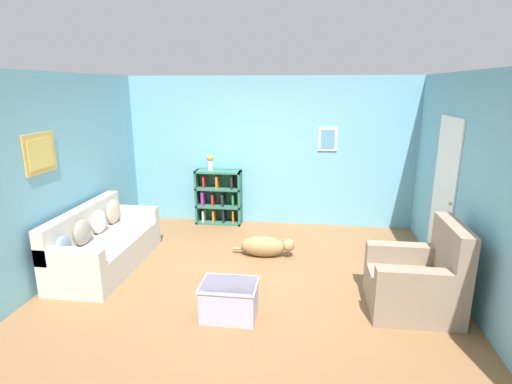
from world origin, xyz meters
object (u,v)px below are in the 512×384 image
(couch, at_px, (103,245))
(recliner_chair, at_px, (419,280))
(vase, at_px, (210,162))
(coffee_table, at_px, (229,299))
(dog, at_px, (265,246))
(bookshelf, at_px, (219,198))

(couch, height_order, recliner_chair, recliner_chair)
(vase, bearing_deg, coffee_table, -72.89)
(coffee_table, bearing_deg, recliner_chair, 11.82)
(couch, distance_m, coffee_table, 2.21)
(coffee_table, relative_size, vase, 2.16)
(couch, relative_size, vase, 6.59)
(recliner_chair, xyz_separation_m, vase, (-2.97, 2.56, 0.79))
(couch, bearing_deg, vase, 62.16)
(couch, relative_size, coffee_table, 3.06)
(recliner_chair, relative_size, dog, 1.08)
(coffee_table, height_order, vase, vase)
(coffee_table, height_order, dog, coffee_table)
(couch, relative_size, bookshelf, 1.89)
(recliner_chair, height_order, vase, vase)
(coffee_table, bearing_deg, dog, 82.73)
(coffee_table, distance_m, dog, 1.65)
(couch, xyz_separation_m, vase, (1.05, 1.98, 0.82))
(recliner_chair, bearing_deg, coffee_table, -168.18)
(recliner_chair, xyz_separation_m, coffee_table, (-2.05, -0.43, -0.14))
(bookshelf, bearing_deg, recliner_chair, -42.30)
(bookshelf, bearing_deg, vase, -171.48)
(coffee_table, bearing_deg, couch, 152.91)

